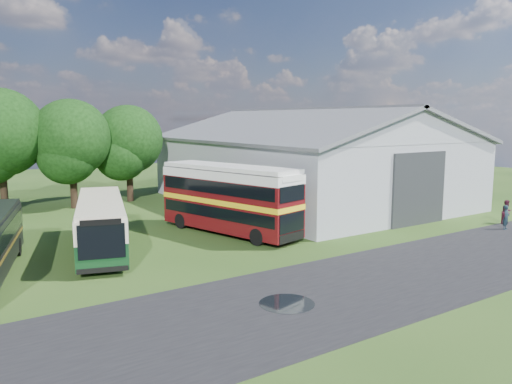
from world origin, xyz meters
TOP-DOWN VIEW (x-y plane):
  - ground at (0.00, 0.00)m, footprint 120.00×120.00m
  - asphalt_road at (3.00, -3.00)m, footprint 60.00×8.00m
  - puddle at (-1.50, -3.00)m, footprint 2.20×2.20m
  - storage_shed at (15.00, 15.98)m, footprint 18.80×24.80m
  - tree_mid at (-8.00, 24.80)m, footprint 6.80×6.80m
  - tree_right_a at (-3.00, 23.80)m, footprint 6.26×6.26m
  - tree_right_b at (2.00, 24.60)m, footprint 5.98×5.98m
  - shrub_front at (5.60, 6.00)m, footprint 1.70×1.70m
  - shrub_mid at (5.60, 8.00)m, footprint 1.60×1.60m
  - shrub_back at (5.60, 10.00)m, footprint 1.80×1.80m
  - bus_green_single at (-5.13, 9.12)m, footprint 5.22×10.70m
  - bus_maroon_double at (2.89, 8.86)m, footprint 4.99×10.42m
  - visitor_a at (18.55, -0.31)m, footprint 0.66×0.50m
  - visitor_b at (20.33, 0.69)m, footprint 0.85×0.69m

SIDE VIEW (x-z plane):
  - ground at x=0.00m, z-range 0.00..0.00m
  - asphalt_road at x=3.00m, z-range -0.01..0.01m
  - puddle at x=-1.50m, z-range -0.01..0.01m
  - shrub_front at x=5.60m, z-range -0.85..0.85m
  - shrub_mid at x=5.60m, z-range -0.80..0.80m
  - shrub_back at x=5.60m, z-range -0.90..0.90m
  - visitor_a at x=18.55m, z-range 0.00..1.61m
  - visitor_b at x=20.33m, z-range 0.00..1.67m
  - bus_green_single at x=-5.13m, z-range 0.09..2.97m
  - bus_maroon_double at x=2.89m, z-range 0.00..4.34m
  - storage_shed at x=15.00m, z-range 0.09..8.24m
  - tree_right_b at x=2.00m, z-range 1.21..9.66m
  - tree_right_a at x=-3.00m, z-range 1.27..10.10m
  - tree_mid at x=-8.00m, z-range 1.38..10.98m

